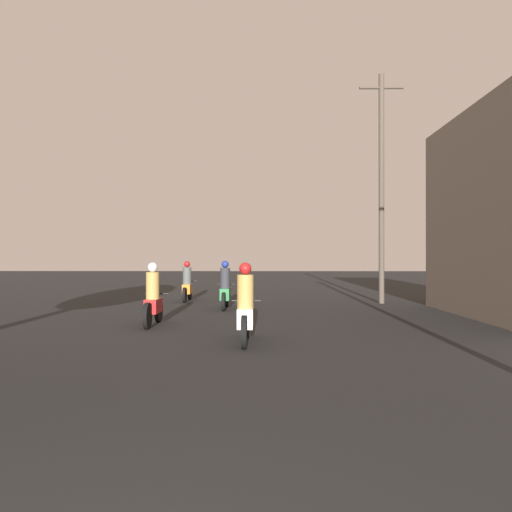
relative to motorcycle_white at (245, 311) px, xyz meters
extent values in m
cylinder|color=black|center=(0.00, 0.67, -0.33)|extent=(0.10, 0.61, 0.61)
cylinder|color=black|center=(0.00, -0.62, -0.33)|extent=(0.10, 0.61, 0.61)
cube|color=silver|center=(0.00, 0.02, -0.14)|extent=(0.30, 0.80, 0.38)
cylinder|color=black|center=(0.00, 0.44, 0.15)|extent=(0.60, 0.04, 0.04)
cylinder|color=#B28E47|center=(0.00, -0.05, 0.38)|extent=(0.32, 0.32, 0.65)
sphere|color=#A51919|center=(0.00, -0.05, 0.83)|extent=(0.24, 0.24, 0.24)
cylinder|color=black|center=(-2.37, 3.12, -0.32)|extent=(0.10, 0.62, 0.62)
cylinder|color=black|center=(-2.37, 1.86, -0.32)|extent=(0.10, 0.62, 0.62)
cube|color=red|center=(-2.37, 2.49, -0.15)|extent=(0.30, 0.77, 0.34)
cylinder|color=black|center=(-2.37, 2.90, 0.12)|extent=(0.60, 0.04, 0.04)
cylinder|color=#B28E47|center=(-2.37, 2.42, 0.35)|extent=(0.32, 0.32, 0.66)
sphere|color=silver|center=(-2.37, 2.42, 0.80)|extent=(0.24, 0.24, 0.24)
cylinder|color=black|center=(-0.90, 7.21, -0.34)|extent=(0.10, 0.59, 0.59)
cylinder|color=black|center=(-0.90, 5.82, -0.34)|extent=(0.10, 0.59, 0.59)
cube|color=#1E6B33|center=(-0.90, 6.52, -0.15)|extent=(0.30, 0.92, 0.38)
cylinder|color=black|center=(-0.90, 6.97, 0.14)|extent=(0.60, 0.04, 0.04)
cylinder|color=#2D2D33|center=(-0.90, 6.43, 0.37)|extent=(0.32, 0.32, 0.66)
sphere|color=navy|center=(-0.90, 6.43, 0.82)|extent=(0.24, 0.24, 0.24)
cylinder|color=black|center=(-2.58, 9.99, -0.35)|extent=(0.10, 0.57, 0.57)
cylinder|color=black|center=(-2.58, 8.66, -0.35)|extent=(0.10, 0.57, 0.57)
cube|color=orange|center=(-2.58, 9.33, -0.17)|extent=(0.30, 0.73, 0.36)
cylinder|color=black|center=(-2.58, 9.76, 0.12)|extent=(0.60, 0.04, 0.04)
cylinder|color=#4C514C|center=(-2.58, 9.26, 0.34)|extent=(0.32, 0.32, 0.65)
sphere|color=#A51919|center=(-2.58, 9.26, 0.79)|extent=(0.24, 0.24, 0.24)
cylinder|color=#4C4238|center=(4.66, 8.51, 3.56)|extent=(0.20, 0.20, 8.39)
cylinder|color=#4C4238|center=(4.66, 8.51, 7.25)|extent=(1.60, 0.10, 0.10)
camera|label=1|loc=(0.36, -9.75, 1.04)|focal=35.00mm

